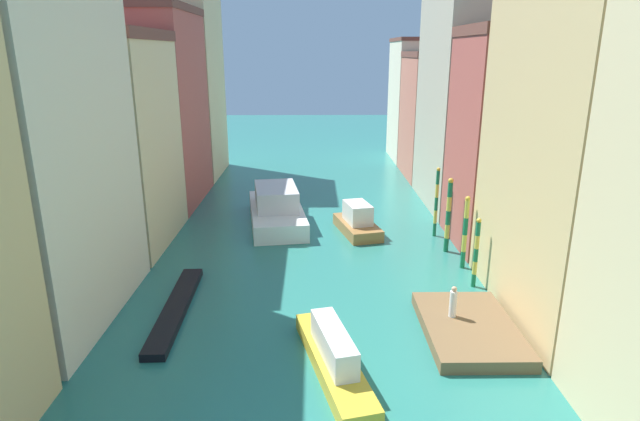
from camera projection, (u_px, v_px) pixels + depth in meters
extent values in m
plane|color=#28756B|center=(312.00, 235.00, 39.39)|extent=(154.00, 154.00, 0.00)
cube|color=beige|center=(19.00, 162.00, 25.02)|extent=(7.57, 11.53, 16.22)
cube|color=beige|center=(109.00, 146.00, 36.06)|extent=(7.57, 10.07, 13.86)
cube|color=brown|center=(96.00, 34.00, 33.94)|extent=(7.72, 10.27, 0.73)
cube|color=#B25147|center=(153.00, 111.00, 46.03)|extent=(7.57, 11.26, 16.26)
cube|color=brown|center=(144.00, 8.00, 43.57)|extent=(7.72, 11.48, 0.64)
cube|color=beige|center=(181.00, 78.00, 55.94)|extent=(7.57, 9.98, 20.92)
cube|color=#DBB77A|center=(599.00, 131.00, 25.26)|extent=(7.57, 11.98, 18.99)
cube|color=#B25147|center=(515.00, 145.00, 35.77)|extent=(7.57, 7.80, 14.13)
cube|color=brown|center=(528.00, 30.00, 33.61)|extent=(7.72, 7.96, 0.70)
cube|color=#BCB299|center=(474.00, 98.00, 44.83)|extent=(7.57, 11.84, 18.73)
cube|color=#C6705B|center=(441.00, 118.00, 56.28)|extent=(7.57, 9.62, 12.57)
cube|color=brown|center=(446.00, 54.00, 54.37)|extent=(7.72, 9.81, 0.59)
cube|color=beige|center=(423.00, 102.00, 65.52)|extent=(7.57, 9.53, 14.30)
cube|color=brown|center=(427.00, 40.00, 63.37)|extent=(7.72, 9.73, 0.43)
cube|color=brown|center=(469.00, 328.00, 25.45)|extent=(4.32, 6.78, 0.62)
cylinder|color=white|center=(453.00, 304.00, 25.79)|extent=(0.36, 0.36, 1.35)
sphere|color=tan|center=(454.00, 289.00, 25.55)|extent=(0.26, 0.26, 0.26)
cylinder|color=#197247|center=(473.00, 280.00, 30.60)|extent=(0.26, 0.26, 0.79)
cylinder|color=#E5D14C|center=(475.00, 268.00, 30.37)|extent=(0.26, 0.26, 0.79)
cylinder|color=#197247|center=(476.00, 255.00, 30.14)|extent=(0.26, 0.26, 0.79)
cylinder|color=#E5D14C|center=(477.00, 242.00, 29.91)|extent=(0.26, 0.26, 0.79)
cylinder|color=#197247|center=(478.00, 229.00, 29.68)|extent=(0.26, 0.26, 0.79)
sphere|color=gold|center=(479.00, 221.00, 29.54)|extent=(0.29, 0.29, 0.29)
cylinder|color=#197247|center=(463.00, 259.00, 33.22)|extent=(0.29, 0.29, 1.11)
cylinder|color=#E5D14C|center=(464.00, 243.00, 32.90)|extent=(0.29, 0.29, 1.11)
cylinder|color=#197247|center=(466.00, 226.00, 32.58)|extent=(0.29, 0.29, 1.11)
cylinder|color=#E5D14C|center=(467.00, 209.00, 32.26)|extent=(0.29, 0.29, 1.11)
sphere|color=gold|center=(468.00, 199.00, 32.06)|extent=(0.32, 0.32, 0.32)
cylinder|color=#197247|center=(446.00, 245.00, 35.96)|extent=(0.32, 0.32, 0.97)
cylinder|color=#E5D14C|center=(447.00, 231.00, 35.67)|extent=(0.32, 0.32, 0.97)
cylinder|color=#197247|center=(448.00, 218.00, 35.39)|extent=(0.32, 0.32, 0.97)
cylinder|color=#E5D14C|center=(449.00, 204.00, 35.11)|extent=(0.32, 0.32, 0.97)
cylinder|color=#197247|center=(450.00, 190.00, 34.83)|extent=(0.32, 0.32, 0.97)
sphere|color=gold|center=(451.00, 181.00, 34.65)|extent=(0.36, 0.36, 0.36)
cylinder|color=#197247|center=(434.00, 229.00, 38.99)|extent=(0.25, 0.25, 0.99)
cylinder|color=#E5D14C|center=(435.00, 217.00, 38.70)|extent=(0.25, 0.25, 0.99)
cylinder|color=#197247|center=(436.00, 204.00, 38.41)|extent=(0.25, 0.25, 0.99)
cylinder|color=#E5D14C|center=(437.00, 191.00, 38.12)|extent=(0.25, 0.25, 0.99)
cylinder|color=#197247|center=(438.00, 177.00, 37.83)|extent=(0.25, 0.25, 0.99)
sphere|color=gold|center=(438.00, 169.00, 37.66)|extent=(0.27, 0.27, 0.27)
cube|color=white|center=(277.00, 215.00, 41.91)|extent=(5.37, 10.69, 1.36)
cube|color=silver|center=(276.00, 197.00, 41.48)|extent=(3.85, 5.57, 1.63)
cube|color=black|center=(176.00, 308.00, 27.68)|extent=(1.40, 9.55, 0.40)
cube|color=olive|center=(357.00, 227.00, 39.68)|extent=(3.52, 5.70, 0.84)
cube|color=silver|center=(358.00, 213.00, 39.35)|extent=(2.19, 2.99, 1.47)
cube|color=gold|center=(333.00, 363.00, 22.50)|extent=(3.44, 8.13, 0.73)
cube|color=silver|center=(334.00, 343.00, 22.22)|extent=(1.96, 4.25, 1.23)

